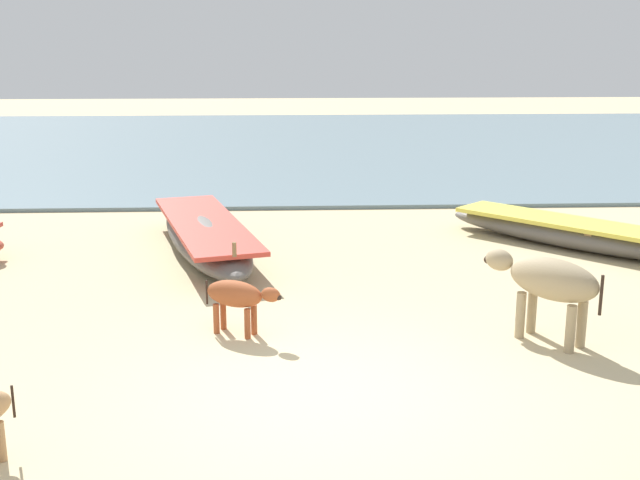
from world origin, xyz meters
The scene contains 6 objects.
ground centered at (0.00, 0.00, 0.00)m, with size 80.00×80.00×0.00m, color #CCB789.
sea_water centered at (0.00, 18.71, 0.04)m, with size 60.00×20.00×0.08m, color slate.
fishing_boat_0 centered at (-1.68, 5.41, 0.29)m, with size 2.37×5.08×0.73m.
fishing_boat_1 centered at (4.51, 5.44, 0.25)m, with size 4.02×4.11×0.65m.
cow_adult_dun centered at (2.62, 1.26, 0.72)m, with size 1.21×1.34×1.00m.
calf_far_rust centered at (-0.96, 1.65, 0.47)m, with size 0.96×0.64×0.66m.
Camera 1 is at (-0.41, -7.34, 3.43)m, focal length 44.88 mm.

